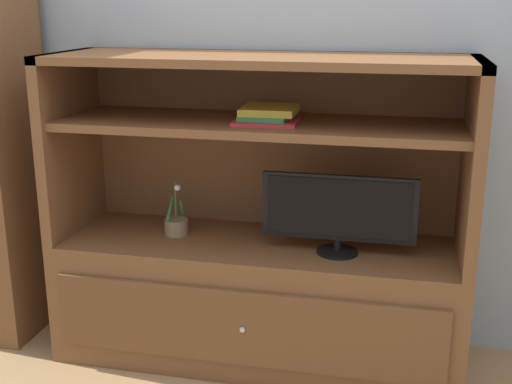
% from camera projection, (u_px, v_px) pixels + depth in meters
% --- Properties ---
extents(painted_rear_wall, '(6.00, 0.10, 2.80)m').
position_uv_depth(painted_rear_wall, '(275.00, 49.00, 3.11)').
color(painted_rear_wall, '#9EA8B2').
rests_on(painted_rear_wall, ground_plane).
extents(media_console, '(1.84, 0.61, 1.40)m').
position_uv_depth(media_console, '(259.00, 266.00, 3.05)').
color(media_console, brown).
rests_on(media_console, ground_plane).
extents(tv_monitor, '(0.66, 0.18, 0.35)m').
position_uv_depth(tv_monitor, '(339.00, 211.00, 2.82)').
color(tv_monitor, black).
rests_on(tv_monitor, media_console).
extents(potted_plant, '(0.11, 0.11, 0.25)m').
position_uv_depth(potted_plant, '(176.00, 225.00, 3.10)').
color(potted_plant, '#8C7251').
rests_on(potted_plant, media_console).
extents(magazine_stack, '(0.28, 0.34, 0.06)m').
position_uv_depth(magazine_stack, '(269.00, 114.00, 2.85)').
color(magazine_stack, red).
rests_on(magazine_stack, media_console).
extents(bookshelf_tall, '(0.37, 0.48, 1.80)m').
position_uv_depth(bookshelf_tall, '(0.00, 211.00, 3.28)').
color(bookshelf_tall, brown).
rests_on(bookshelf_tall, ground_plane).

